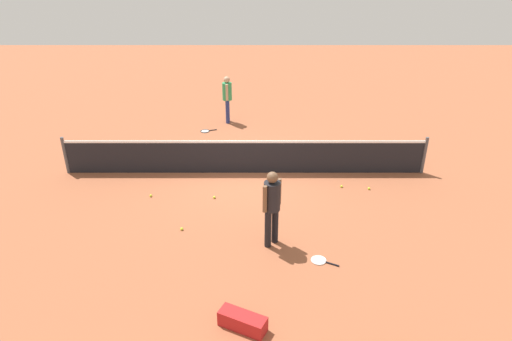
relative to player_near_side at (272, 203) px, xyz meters
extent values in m
plane|color=#9E5638|center=(-0.64, 3.42, -1.01)|extent=(40.00, 40.00, 0.00)
cylinder|color=#4C4C51|center=(-5.64, 3.42, -0.47)|extent=(0.09, 0.09, 1.07)
cylinder|color=#4C4C51|center=(4.36, 3.42, -0.47)|extent=(0.09, 0.09, 1.07)
cube|color=black|center=(-0.64, 3.42, -0.55)|extent=(10.00, 0.02, 0.91)
cube|color=white|center=(-0.64, 3.42, -0.07)|extent=(10.00, 0.04, 0.06)
cylinder|color=black|center=(0.08, 0.08, -0.58)|extent=(0.20, 0.20, 0.85)
cylinder|color=black|center=(-0.08, -0.08, -0.58)|extent=(0.20, 0.20, 0.85)
cylinder|color=black|center=(0.00, 0.00, 0.15)|extent=(0.48, 0.48, 0.62)
cylinder|color=brown|center=(0.15, 0.15, 0.17)|extent=(0.13, 0.13, 0.58)
cylinder|color=brown|center=(-0.15, -0.15, 0.17)|extent=(0.13, 0.13, 0.58)
sphere|color=brown|center=(0.00, 0.00, 0.58)|extent=(0.33, 0.33, 0.23)
cylinder|color=navy|center=(-1.36, 7.54, -0.58)|extent=(0.15, 0.15, 0.85)
cylinder|color=navy|center=(-1.37, 7.76, -0.58)|extent=(0.15, 0.15, 0.85)
cylinder|color=#339959|center=(-1.36, 7.65, 0.15)|extent=(0.35, 0.35, 0.62)
cylinder|color=tan|center=(-1.35, 7.43, 0.17)|extent=(0.09, 0.09, 0.58)
cylinder|color=tan|center=(-1.37, 7.86, 0.17)|extent=(0.09, 0.09, 0.58)
sphere|color=tan|center=(-1.36, 7.65, 0.58)|extent=(0.24, 0.24, 0.23)
torus|color=white|center=(0.94, -0.58, -1.00)|extent=(0.42, 0.42, 0.02)
cylinder|color=silver|center=(0.94, -0.58, -1.00)|extent=(0.36, 0.36, 0.00)
cylinder|color=black|center=(1.19, -0.71, -0.99)|extent=(0.26, 0.16, 0.03)
torus|color=black|center=(-2.11, 6.67, -1.00)|extent=(0.40, 0.40, 0.02)
cylinder|color=silver|center=(-2.11, 6.67, -1.00)|extent=(0.34, 0.34, 0.00)
cylinder|color=black|center=(-1.84, 6.76, -0.99)|extent=(0.27, 0.12, 0.03)
sphere|color=#C6E033|center=(-3.01, 2.03, -0.98)|extent=(0.07, 0.07, 0.07)
sphere|color=#C6E033|center=(1.94, 2.53, -0.98)|extent=(0.07, 0.07, 0.07)
sphere|color=#C6E033|center=(0.07, 2.55, -0.98)|extent=(0.07, 0.07, 0.07)
sphere|color=#C6E033|center=(-1.38, 1.94, -0.98)|extent=(0.07, 0.07, 0.07)
sphere|color=#C6E033|center=(-1.98, 0.51, -0.98)|extent=(0.07, 0.07, 0.07)
sphere|color=#C6E033|center=(2.64, 2.41, -0.98)|extent=(0.07, 0.07, 0.07)
cube|color=#B21E1E|center=(-0.54, -2.35, -0.87)|extent=(0.84, 0.60, 0.28)
cylinder|color=black|center=(-0.86, -2.20, -0.87)|extent=(0.21, 0.28, 0.27)
camera|label=1|loc=(-0.32, -7.67, 4.48)|focal=30.64mm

